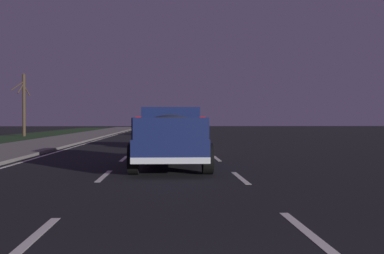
{
  "coord_description": "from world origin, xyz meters",
  "views": [
    {
      "loc": [
        -1.77,
        0.07,
        1.48
      ],
      "look_at": [
        12.73,
        -0.69,
        1.24
      ],
      "focal_mm": 42.43,
      "sensor_mm": 36.0,
      "label": 1
    }
  ],
  "objects": [
    {
      "name": "bare_tree_far",
      "position": [
        38.93,
        12.83,
        2.92
      ],
      "size": [
        2.05,
        1.34,
        5.58
      ],
      "color": "#423323",
      "rests_on": "ground"
    },
    {
      "name": "sedan_silver",
      "position": [
        22.4,
        -0.07,
        0.78
      ],
      "size": [
        4.44,
        2.09,
        1.54
      ],
      "color": "#B2B5BA",
      "rests_on": "ground"
    },
    {
      "name": "ground",
      "position": [
        27.0,
        0.0,
        0.0
      ],
      "size": [
        144.0,
        144.0,
        0.0
      ],
      "primitive_type": "plane",
      "color": "black"
    },
    {
      "name": "pickup_truck",
      "position": [
        12.28,
        0.0,
        0.98
      ],
      "size": [
        5.43,
        2.3,
        1.87
      ],
      "color": "#141E4C",
      "rests_on": "ground"
    },
    {
      "name": "sidewalk_shoulder",
      "position": [
        27.0,
        7.45,
        0.06
      ],
      "size": [
        108.0,
        4.0,
        0.12
      ],
      "primitive_type": "cube",
      "color": "slate",
      "rests_on": "ground"
    },
    {
      "name": "lane_markings",
      "position": [
        30.05,
        3.09,
        0.0
      ],
      "size": [
        108.11,
        7.04,
        0.01
      ],
      "color": "silver",
      "rests_on": "ground"
    },
    {
      "name": "sedan_blue",
      "position": [
        40.57,
        0.08,
        0.78
      ],
      "size": [
        4.44,
        2.09,
        1.54
      ],
      "color": "navy",
      "rests_on": "ground"
    }
  ]
}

